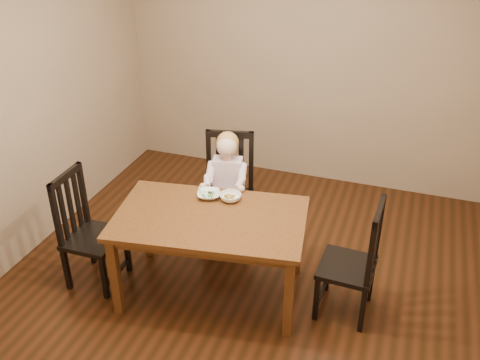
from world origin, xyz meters
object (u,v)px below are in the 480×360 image
(chair_right, at_px, (354,263))
(chair_child, at_px, (228,191))
(chair_left, at_px, (88,232))
(toddler, at_px, (227,180))
(bowl_peas, at_px, (209,195))
(dining_table, at_px, (210,226))
(bowl_veg, at_px, (230,197))

(chair_right, bearing_deg, chair_child, 65.27)
(chair_left, distance_m, toddler, 1.28)
(chair_left, relative_size, bowl_peas, 5.38)
(dining_table, relative_size, chair_child, 1.51)
(chair_child, xyz_separation_m, bowl_veg, (0.20, -0.49, 0.26))
(chair_left, bearing_deg, bowl_peas, 115.71)
(dining_table, height_order, toddler, toddler)
(bowl_peas, bearing_deg, bowl_veg, 5.07)
(dining_table, distance_m, chair_child, 0.80)
(chair_right, bearing_deg, toddler, 66.97)
(chair_child, relative_size, bowl_peas, 5.62)
(dining_table, bearing_deg, chair_child, 99.99)
(dining_table, bearing_deg, chair_right, 6.63)
(toddler, bearing_deg, chair_right, 141.93)
(chair_child, xyz_separation_m, chair_right, (1.25, -0.64, -0.03))
(bowl_peas, bearing_deg, dining_table, -66.36)
(chair_right, xyz_separation_m, toddler, (-1.24, 0.59, 0.18))
(bowl_veg, bearing_deg, chair_right, -8.15)
(dining_table, distance_m, toddler, 0.73)
(dining_table, relative_size, toddler, 2.67)
(toddler, height_order, bowl_peas, toddler)
(chair_child, bearing_deg, chair_left, 34.89)
(chair_right, xyz_separation_m, bowl_veg, (-1.05, 0.15, 0.29))
(toddler, height_order, bowl_veg, toddler)
(chair_child, bearing_deg, toddler, 90.00)
(chair_left, xyz_separation_m, bowl_peas, (0.90, 0.45, 0.28))
(chair_left, relative_size, toddler, 1.69)
(toddler, bearing_deg, bowl_peas, 78.58)
(chair_right, distance_m, toddler, 1.39)
(dining_table, distance_m, chair_right, 1.14)
(dining_table, relative_size, chair_left, 1.58)
(chair_left, xyz_separation_m, bowl_veg, (1.08, 0.46, 0.28))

